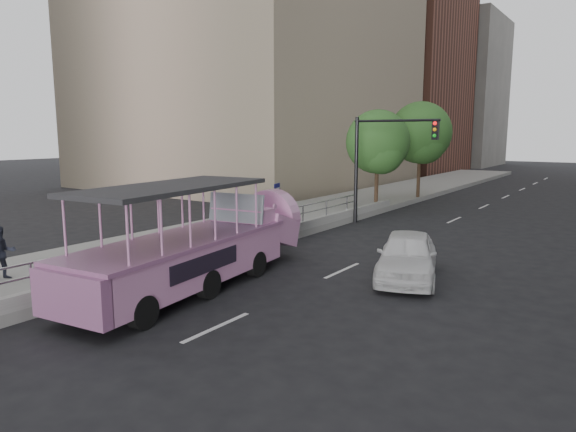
{
  "coord_description": "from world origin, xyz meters",
  "views": [
    {
      "loc": [
        8.71,
        -10.31,
        4.39
      ],
      "look_at": [
        -0.25,
        2.71,
        1.86
      ],
      "focal_mm": 32.0,
      "sensor_mm": 36.0,
      "label": 1
    }
  ],
  "objects_px": {
    "pedestrian_mid": "(1,253)",
    "street_tree_far": "(421,135)",
    "street_tree_near": "(379,144)",
    "parking_sign": "(277,207)",
    "car": "(407,255)",
    "duck_boat": "(202,246)",
    "traffic_signal": "(379,153)"
  },
  "relations": [
    {
      "from": "duck_boat",
      "to": "parking_sign",
      "type": "xyz_separation_m",
      "value": [
        -0.94,
        5.08,
        0.48
      ]
    },
    {
      "from": "traffic_signal",
      "to": "car",
      "type": "bearing_deg",
      "value": -59.81
    },
    {
      "from": "street_tree_near",
      "to": "street_tree_far",
      "type": "bearing_deg",
      "value": 88.09
    },
    {
      "from": "pedestrian_mid",
      "to": "car",
      "type": "bearing_deg",
      "value": -34.18
    },
    {
      "from": "street_tree_near",
      "to": "traffic_signal",
      "type": "bearing_deg",
      "value": -65.02
    },
    {
      "from": "traffic_signal",
      "to": "street_tree_near",
      "type": "distance_m",
      "value": 3.8
    },
    {
      "from": "street_tree_near",
      "to": "street_tree_far",
      "type": "xyz_separation_m",
      "value": [
        0.2,
        6.0,
        0.49
      ]
    },
    {
      "from": "pedestrian_mid",
      "to": "parking_sign",
      "type": "xyz_separation_m",
      "value": [
        3.33,
        8.71,
        0.54
      ]
    },
    {
      "from": "street_tree_far",
      "to": "traffic_signal",
      "type": "bearing_deg",
      "value": -81.57
    },
    {
      "from": "duck_boat",
      "to": "car",
      "type": "relative_size",
      "value": 2.19
    },
    {
      "from": "street_tree_near",
      "to": "street_tree_far",
      "type": "relative_size",
      "value": 0.89
    },
    {
      "from": "pedestrian_mid",
      "to": "street_tree_near",
      "type": "bearing_deg",
      "value": 7.95
    },
    {
      "from": "parking_sign",
      "to": "street_tree_far",
      "type": "xyz_separation_m",
      "value": [
        -0.46,
        16.48,
        2.7
      ]
    },
    {
      "from": "pedestrian_mid",
      "to": "traffic_signal",
      "type": "height_order",
      "value": "traffic_signal"
    },
    {
      "from": "traffic_signal",
      "to": "street_tree_near",
      "type": "bearing_deg",
      "value": 114.98
    },
    {
      "from": "duck_boat",
      "to": "street_tree_far",
      "type": "height_order",
      "value": "street_tree_far"
    },
    {
      "from": "parking_sign",
      "to": "street_tree_near",
      "type": "height_order",
      "value": "street_tree_near"
    },
    {
      "from": "pedestrian_mid",
      "to": "street_tree_far",
      "type": "relative_size",
      "value": 0.24
    },
    {
      "from": "car",
      "to": "parking_sign",
      "type": "distance_m",
      "value": 5.89
    },
    {
      "from": "street_tree_near",
      "to": "pedestrian_mid",
      "type": "bearing_deg",
      "value": -97.91
    },
    {
      "from": "parking_sign",
      "to": "traffic_signal",
      "type": "bearing_deg",
      "value": 82.43
    },
    {
      "from": "pedestrian_mid",
      "to": "traffic_signal",
      "type": "xyz_separation_m",
      "value": [
        4.26,
        15.77,
        2.43
      ]
    },
    {
      "from": "traffic_signal",
      "to": "street_tree_near",
      "type": "relative_size",
      "value": 0.91
    },
    {
      "from": "pedestrian_mid",
      "to": "street_tree_near",
      "type": "relative_size",
      "value": 0.27
    },
    {
      "from": "duck_boat",
      "to": "street_tree_near",
      "type": "bearing_deg",
      "value": 95.89
    },
    {
      "from": "street_tree_near",
      "to": "street_tree_far",
      "type": "distance_m",
      "value": 6.02
    },
    {
      "from": "traffic_signal",
      "to": "street_tree_far",
      "type": "distance_m",
      "value": 9.57
    },
    {
      "from": "car",
      "to": "street_tree_far",
      "type": "bearing_deg",
      "value": 90.96
    },
    {
      "from": "car",
      "to": "street_tree_near",
      "type": "xyz_separation_m",
      "value": [
        -6.37,
        11.63,
        3.09
      ]
    },
    {
      "from": "duck_boat",
      "to": "car",
      "type": "distance_m",
      "value": 6.19
    },
    {
      "from": "pedestrian_mid",
      "to": "parking_sign",
      "type": "distance_m",
      "value": 9.34
    },
    {
      "from": "car",
      "to": "duck_boat",
      "type": "bearing_deg",
      "value": -158.76
    }
  ]
}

